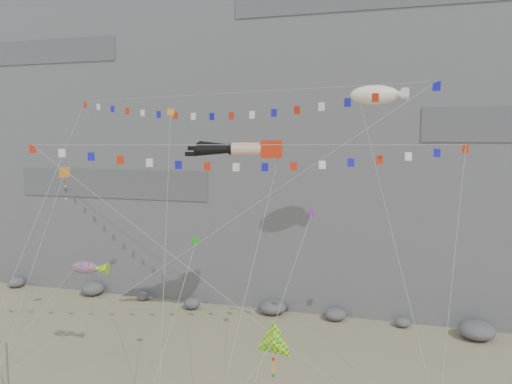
# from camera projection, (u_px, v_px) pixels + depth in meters

# --- Properties ---
(cliff) EXTENTS (80.00, 28.00, 50.00)m
(cliff) POSITION_uv_depth(u_px,v_px,m) (305.00, 69.00, 59.58)
(cliff) COLOR slate
(cliff) RESTS_ON ground
(talus_boulders) EXTENTS (60.00, 3.00, 1.20)m
(talus_boulders) POSITION_uv_depth(u_px,v_px,m) (273.00, 308.00, 47.98)
(talus_boulders) COLOR slate
(talus_boulders) RESTS_ON ground
(anchor_pole_left) EXTENTS (0.12, 0.12, 4.02)m
(anchor_pole_left) POSITION_uv_depth(u_px,v_px,m) (8.00, 373.00, 31.75)
(anchor_pole_left) COLOR gray
(anchor_pole_left) RESTS_ON ground
(legs_kite) EXTENTS (7.28, 15.81, 21.61)m
(legs_kite) POSITION_uv_depth(u_px,v_px,m) (245.00, 149.00, 36.73)
(legs_kite) COLOR red
(legs_kite) RESTS_ON ground
(flag_banner_upper) EXTENTS (29.85, 16.59, 27.00)m
(flag_banner_upper) POSITION_uv_depth(u_px,v_px,m) (221.00, 94.00, 37.21)
(flag_banner_upper) COLOR red
(flag_banner_upper) RESTS_ON ground
(flag_banner_lower) EXTENTS (27.26, 9.73, 20.84)m
(flag_banner_lower) POSITION_uv_depth(u_px,v_px,m) (251.00, 145.00, 32.71)
(flag_banner_lower) COLOR red
(flag_banner_lower) RESTS_ON ground
(harlequin_kite) EXTENTS (1.67, 8.69, 16.20)m
(harlequin_kite) POSITION_uv_depth(u_px,v_px,m) (64.00, 174.00, 37.96)
(harlequin_kite) COLOR red
(harlequin_kite) RESTS_ON ground
(fish_windsock) EXTENTS (6.97, 5.98, 10.54)m
(fish_windsock) POSITION_uv_depth(u_px,v_px,m) (85.00, 268.00, 35.52)
(fish_windsock) COLOR #FF530D
(fish_windsock) RESTS_ON ground
(delta_kite) EXTENTS (5.41, 5.21, 8.98)m
(delta_kite) POSITION_uv_depth(u_px,v_px,m) (273.00, 343.00, 25.40)
(delta_kite) COLOR yellow
(delta_kite) RESTS_ON ground
(blimp_windsock) EXTENTS (7.22, 12.49, 23.50)m
(blimp_windsock) POSITION_uv_depth(u_px,v_px,m) (375.00, 95.00, 36.89)
(blimp_windsock) COLOR #FDEAD0
(blimp_windsock) RESTS_ON ground
(small_kite_a) EXTENTS (5.67, 13.45, 23.35)m
(small_kite_a) POSITION_uv_depth(u_px,v_px,m) (170.00, 118.00, 38.11)
(small_kite_a) COLOR orange
(small_kite_a) RESTS_ON ground
(small_kite_b) EXTENTS (2.94, 12.38, 16.63)m
(small_kite_b) POSITION_uv_depth(u_px,v_px,m) (311.00, 217.00, 34.68)
(small_kite_b) COLOR purple
(small_kite_b) RESTS_ON ground
(small_kite_c) EXTENTS (1.07, 9.30, 13.47)m
(small_kite_c) POSITION_uv_depth(u_px,v_px,m) (195.00, 245.00, 31.43)
(small_kite_c) COLOR #179316
(small_kite_c) RESTS_ON ground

